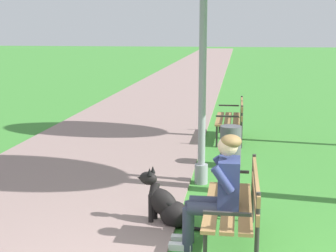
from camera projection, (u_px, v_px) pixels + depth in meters
paved_path at (194, 70)px, 27.49m from camera, size 3.64×60.00×0.04m
park_bench_near at (238, 201)px, 5.21m from camera, size 0.55×1.50×0.85m
park_bench_mid at (233, 116)px, 10.23m from camera, size 0.55×1.50×0.85m
person_seated_on_near_bench at (218, 187)px, 5.12m from camera, size 0.74×0.49×1.25m
dog_black at (166, 205)px, 5.80m from camera, size 0.82×0.40×0.71m
lamp_post_near at (203, 18)px, 6.96m from camera, size 0.24×0.24×4.77m
litter_bin at (230, 146)px, 8.30m from camera, size 0.36×0.36×0.70m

